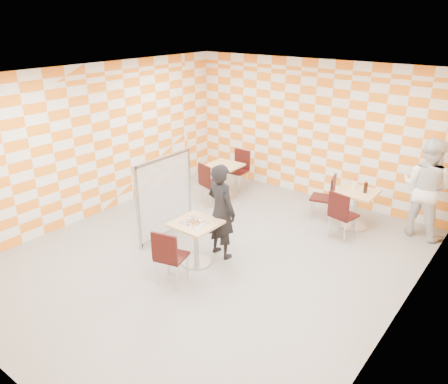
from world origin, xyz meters
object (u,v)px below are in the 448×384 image
object	(u,v)px
second_table	(356,203)
man_white	(426,188)
chair_second_front	(341,212)
man_dark	(221,211)
sport_bottle	(354,184)
chair_empty_far	(240,166)
partition	(165,197)
main_table	(196,236)
empty_table	(224,175)
chair_empty_near	(209,181)
chair_main_front	(168,254)
soda_bottle	(366,188)
chair_second_side	(327,194)

from	to	relation	value
second_table	man_white	size ratio (longest dim) A/B	0.40
chair_second_front	man_dark	size ratio (longest dim) A/B	0.56
sport_bottle	second_table	bearing A→B (deg)	-41.77
chair_empty_far	partition	xyz separation A→B (m)	(0.33, -2.78, 0.25)
main_table	man_white	size ratio (longest dim) A/B	0.40
empty_table	chair_empty_far	distance (m)	0.62
chair_empty_near	chair_empty_far	xyz separation A→B (m)	(-0.03, 1.19, 0.00)
man_dark	man_white	distance (m)	3.79
empty_table	chair_empty_far	xyz separation A→B (m)	(-0.01, 0.61, 0.04)
chair_main_front	sport_bottle	size ratio (longest dim) A/B	4.62
chair_main_front	sport_bottle	world-z (taller)	sport_bottle
chair_empty_far	sport_bottle	distance (m)	2.87
main_table	partition	size ratio (longest dim) A/B	0.48
sport_bottle	soda_bottle	bearing A→B (deg)	-17.27
chair_empty_far	man_white	size ratio (longest dim) A/B	0.50
chair_second_side	chair_empty_far	bearing A→B (deg)	172.14
chair_empty_far	soda_bottle	world-z (taller)	soda_bottle
soda_bottle	empty_table	bearing A→B (deg)	-173.98
chair_main_front	chair_empty_far	bearing A→B (deg)	111.08
second_table	man_white	distance (m)	1.25
main_table	sport_bottle	bearing A→B (deg)	64.04
chair_second_side	soda_bottle	world-z (taller)	soda_bottle
chair_empty_near	sport_bottle	distance (m)	2.99
chair_second_side	man_white	size ratio (longest dim) A/B	0.50
chair_main_front	chair_second_front	world-z (taller)	same
empty_table	chair_empty_far	size ratio (longest dim) A/B	0.81
second_table	chair_empty_far	xyz separation A→B (m)	(-2.95, 0.31, 0.04)
main_table	partition	xyz separation A→B (m)	(-1.07, 0.39, 0.28)
man_dark	chair_second_side	bearing A→B (deg)	-99.01
partition	man_white	bearing A→B (deg)	38.59
partition	man_dark	xyz separation A→B (m)	(1.23, 0.08, 0.03)
chair_empty_far	sport_bottle	size ratio (longest dim) A/B	4.62
man_dark	soda_bottle	xyz separation A→B (m)	(1.53, 2.41, 0.03)
main_table	partition	distance (m)	1.17
chair_main_front	man_dark	world-z (taller)	man_dark
second_table	chair_empty_near	size ratio (longest dim) A/B	0.81
chair_empty_near	man_dark	distance (m)	2.17
chair_empty_far	chair_second_side	bearing A→B (deg)	-7.86
chair_empty_near	man_dark	xyz separation A→B (m)	(1.53, -1.52, 0.28)
chair_empty_near	partition	xyz separation A→B (m)	(0.30, -1.60, 0.25)
chair_empty_near	sport_bottle	bearing A→B (deg)	19.06
man_white	chair_second_front	bearing A→B (deg)	55.09
main_table	chair_second_front	bearing A→B (deg)	55.75
partition	man_white	world-z (taller)	man_white
man_white	chair_second_side	bearing A→B (deg)	26.40
man_dark	soda_bottle	world-z (taller)	man_dark
chair_second_front	man_white	size ratio (longest dim) A/B	0.50
chair_empty_far	soda_bottle	bearing A→B (deg)	-5.34
partition	sport_bottle	size ratio (longest dim) A/B	7.75
empty_table	chair_main_front	size ratio (longest dim) A/B	0.81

